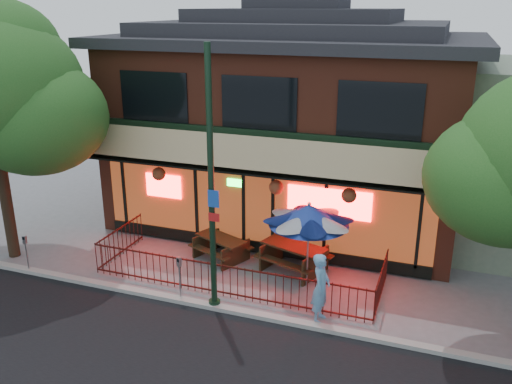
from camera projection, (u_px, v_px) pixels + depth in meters
ground at (220, 299)px, 15.15m from camera, size 80.00×80.00×0.00m
curb at (213, 306)px, 14.68m from camera, size 80.00×0.25×0.12m
restaurant_building at (294, 109)px, 20.12m from camera, size 12.96×9.49×8.05m
patio_fence at (227, 271)px, 15.39m from camera, size 8.44×2.62×1.00m
street_light at (212, 198)px, 13.76m from camera, size 0.43×0.32×7.00m
picnic_table_left at (221, 245)px, 17.45m from camera, size 2.11×1.90×0.74m
picnic_table_right at (294, 254)px, 16.63m from camera, size 2.37×2.07×0.85m
patio_umbrella at (309, 215)px, 15.20m from camera, size 2.28×2.28×2.60m
pedestrian at (321, 288)px, 13.86m from camera, size 0.48×0.71×1.89m
parking_meter_near at (179, 271)px, 14.83m from camera, size 0.15×0.14×1.32m
parking_meter_far at (26, 248)px, 16.45m from camera, size 0.12×0.10×1.21m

